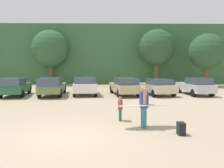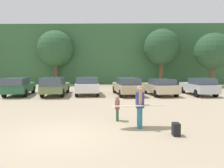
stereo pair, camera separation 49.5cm
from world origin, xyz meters
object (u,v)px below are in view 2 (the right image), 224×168
Objects in this scene: person_adult at (140,104)px; parked_car_olive_green at (55,86)px; parked_car_forest_green at (18,86)px; parked_car_champagne at (160,87)px; parked_car_tan at (127,86)px; parked_car_silver at (199,86)px; person_child at (117,107)px; backpack_dropped at (176,129)px; parked_car_white at (87,85)px; surfboard_cream at (140,106)px.

parked_car_olive_green is at bearing -56.87° from person_adult.
parked_car_champagne is at bearing -95.45° from parked_car_forest_green.
parked_car_olive_green reaches higher than parked_car_tan.
person_adult reaches higher than parked_car_olive_green.
person_child is (-6.95, -8.85, -0.14)m from parked_car_silver.
person_adult is at bearing 139.19° from backpack_dropped.
parked_car_white is (2.64, 0.50, -0.01)m from parked_car_olive_green.
parked_car_olive_green is 1.19× the size of parked_car_silver.
parked_car_olive_green is 6.06m from parked_car_tan.
parked_car_tan is 8.82m from person_child.
parked_car_white is 3.41m from parked_car_tan.
parked_car_tan is 10.95m from backpack_dropped.
parked_car_olive_green is (3.02, 0.16, 0.01)m from parked_car_forest_green.
person_child reaches higher than backpack_dropped.
person_child is (8.21, -8.27, -0.20)m from parked_car_forest_green.
parked_car_champagne is at bearing -113.71° from surfboard_cream.
person_child is (-0.86, -8.78, -0.16)m from parked_car_tan.
parked_car_champagne is at bearing -100.32° from parked_car_tan.
surfboard_cream is at bearing 142.49° from parked_car_silver.
parked_car_forest_green is 15.16m from parked_car_silver.
parked_car_forest_green is 13.05m from surfboard_cream.
parked_car_tan is 9.87m from surfboard_cream.
parked_car_white reaches higher than backpack_dropped.
parked_car_tan is at bearing 96.32° from backpack_dropped.
backpack_dropped is (7.25, -10.52, -0.60)m from parked_car_olive_green.
parked_car_champagne reaches higher than surfboard_cream.
person_adult reaches higher than backpack_dropped.
parked_car_olive_green reaches higher than person_child.
person_adult is at bearing -152.48° from parked_car_olive_green.
parked_car_white is at bearing -79.13° from surfboard_cream.
parked_car_tan reaches higher than surfboard_cream.
parked_car_white is 0.96× the size of parked_car_champagne.
parked_car_champagne is at bearing -92.85° from parked_car_olive_green.
parked_car_olive_green is at bearing 80.32° from parked_car_champagne.
person_adult reaches higher than parked_car_forest_green.
parked_car_tan reaches higher than parked_car_champagne.
parked_car_white is at bearing -84.30° from parked_car_olive_green.
person_child is at bearing -170.97° from parked_car_white.
surfboard_cream is (-0.00, -0.02, -0.07)m from person_adult.
parked_car_olive_green is 12.79m from backpack_dropped.
parked_car_olive_green is 2.97× the size of person_adult.
person_adult is 0.07m from surfboard_cream.
parked_car_silver is at bearing -95.70° from parked_car_forest_green.
surfboard_cream is at bearing 152.42° from parked_car_champagne.
parked_car_tan is at bearing -99.56° from parked_car_white.
parked_car_silver is at bearing -100.59° from parked_car_champagne.
person_child is (2.55, -8.94, -0.19)m from parked_car_white.
parked_car_forest_green is 9.71× the size of backpack_dropped.
parked_car_white reaches higher than parked_car_silver.
backpack_dropped is at bearing 159.78° from parked_car_champagne.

